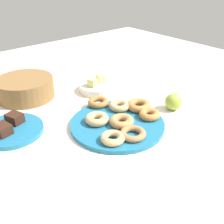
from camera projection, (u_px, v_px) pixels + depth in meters
The scene contains 18 objects.
ground_plane at pixel (117, 126), 1.00m from camera, with size 2.40×2.40×0.00m, color beige.
donut_plate at pixel (117, 124), 0.99m from camera, with size 0.35×0.35×0.02m, color #1E6B93.
donut_0 at pixel (97, 119), 0.98m from camera, with size 0.09×0.09×0.03m, color tan.
donut_1 at pixel (98, 102), 1.10m from camera, with size 0.09×0.09×0.02m, color #AD6B33.
donut_2 at pixel (133, 134), 0.90m from camera, with size 0.09×0.09×0.02m, color #B27547.
donut_3 at pixel (149, 115), 1.01m from camera, with size 0.08×0.08×0.03m, color #BC7A3D.
donut_4 at pixel (113, 138), 0.88m from camera, with size 0.08×0.08×0.02m, color tan.
donut_5 at pixel (122, 121), 0.97m from camera, with size 0.09×0.09×0.03m, color #C6844C.
donut_6 at pixel (139, 105), 1.07m from camera, with size 0.10×0.10×0.03m, color #BC7A3D.
donut_7 at pixel (120, 106), 1.07m from camera, with size 0.08×0.08×0.03m, color tan.
cake_plate at pixel (12, 130), 0.96m from camera, with size 0.22×0.22×0.02m, color #1E6B93.
brownie_near at pixel (3, 129), 0.91m from camera, with size 0.05×0.06×0.04m, color #381E14.
brownie_far at pixel (15, 118), 0.98m from camera, with size 0.05×0.06×0.04m, color #381E14.
basket at pixel (25, 88), 1.19m from camera, with size 0.25×0.25×0.09m, color brown.
fruit_bowl at pixel (98, 88), 1.26m from camera, with size 0.17×0.17×0.03m, color silver.
melon_chunk_left at pixel (92, 83), 1.22m from camera, with size 0.04×0.04×0.04m, color #DBD67A.
melon_chunk_right at pixel (101, 79), 1.27m from camera, with size 0.04×0.04×0.04m, color #DBD67A.
apple at pixel (173, 102), 1.09m from camera, with size 0.07×0.07×0.07m, color #93AD38.
Camera 1 is at (-0.56, -0.63, 0.54)m, focal length 43.08 mm.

